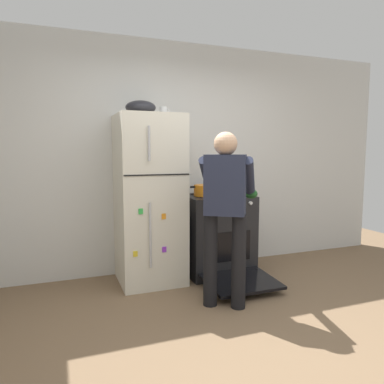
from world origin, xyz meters
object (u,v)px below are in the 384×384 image
at_px(refrigerator, 149,200).
at_px(coffee_mug, 163,111).
at_px(person_cook, 226,203).
at_px(mixing_bowl, 141,108).
at_px(stove_range, 217,235).
at_px(red_pot, 206,190).

xyz_separation_m(refrigerator, coffee_mug, (0.18, 0.05, 0.95)).
distance_m(person_cook, coffee_mug, 1.32).
height_order(refrigerator, person_cook, refrigerator).
height_order(refrigerator, mixing_bowl, mixing_bowl).
xyz_separation_m(refrigerator, stove_range, (0.80, -0.02, -0.46)).
xyz_separation_m(stove_range, red_pot, (-0.16, -0.03, 0.54)).
xyz_separation_m(person_cook, mixing_bowl, (-0.58, 0.87, 0.92)).
bearing_deg(mixing_bowl, red_pot, -3.96).
relative_size(person_cook, mixing_bowl, 5.03).
height_order(red_pot, coffee_mug, coffee_mug).
relative_size(refrigerator, stove_range, 1.48).
distance_m(coffee_mug, mixing_bowl, 0.27).
bearing_deg(stove_range, coffee_mug, 173.74).
relative_size(red_pot, mixing_bowl, 1.16).
relative_size(refrigerator, red_pot, 4.92).
relative_size(stove_range, mixing_bowl, 3.87).
bearing_deg(stove_range, mixing_bowl, 178.83).
distance_m(refrigerator, red_pot, 0.65).
xyz_separation_m(refrigerator, red_pot, (0.64, -0.05, 0.08)).
height_order(refrigerator, red_pot, refrigerator).
distance_m(refrigerator, mixing_bowl, 0.98).
distance_m(refrigerator, stove_range, 0.92).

